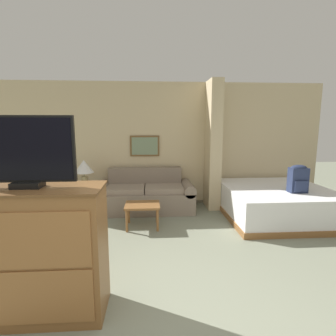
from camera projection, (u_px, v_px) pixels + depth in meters
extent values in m
cube|color=#CCB78E|center=(162.00, 144.00, 5.65)|extent=(6.94, 0.12, 2.60)
cube|color=#70644E|center=(162.00, 202.00, 5.79)|extent=(6.94, 0.02, 0.06)
cube|color=brown|center=(145.00, 146.00, 5.55)|extent=(0.62, 0.02, 0.44)
cube|color=gray|center=(145.00, 146.00, 5.54)|extent=(0.55, 0.01, 0.37)
cube|color=#CCB78E|center=(213.00, 145.00, 5.37)|extent=(0.24, 0.58, 2.60)
cube|color=gray|center=(145.00, 201.00, 5.29)|extent=(1.52, 0.84, 0.41)
cube|color=gray|center=(145.00, 177.00, 5.54)|extent=(1.52, 0.20, 0.42)
cube|color=gray|center=(102.00, 201.00, 5.23)|extent=(0.21, 0.84, 0.41)
cylinder|color=gray|center=(101.00, 189.00, 5.19)|extent=(0.23, 0.84, 0.23)
cube|color=gray|center=(188.00, 200.00, 5.35)|extent=(0.21, 0.84, 0.41)
cylinder|color=gray|center=(188.00, 188.00, 5.31)|extent=(0.23, 0.84, 0.23)
cube|color=gray|center=(126.00, 189.00, 5.18)|extent=(0.74, 0.60, 0.10)
cube|color=gray|center=(164.00, 188.00, 5.23)|extent=(0.74, 0.60, 0.10)
cube|color=brown|center=(142.00, 205.00, 4.40)|extent=(0.58, 0.48, 0.04)
cylinder|color=brown|center=(127.00, 221.00, 4.22)|extent=(0.04, 0.04, 0.37)
cylinder|color=brown|center=(158.00, 220.00, 4.25)|extent=(0.04, 0.04, 0.37)
cylinder|color=brown|center=(129.00, 213.00, 4.61)|extent=(0.04, 0.04, 0.37)
cylinder|color=brown|center=(157.00, 212.00, 4.64)|extent=(0.04, 0.04, 0.37)
cube|color=brown|center=(85.00, 184.00, 5.18)|extent=(0.46, 0.46, 0.04)
cylinder|color=brown|center=(72.00, 201.00, 5.02)|extent=(0.04, 0.04, 0.54)
cylinder|color=brown|center=(94.00, 201.00, 5.05)|extent=(0.04, 0.04, 0.54)
cylinder|color=brown|center=(78.00, 196.00, 5.42)|extent=(0.04, 0.04, 0.54)
cylinder|color=brown|center=(98.00, 195.00, 5.44)|extent=(0.04, 0.04, 0.54)
cylinder|color=tan|center=(85.00, 180.00, 5.17)|extent=(0.13, 0.13, 0.13)
cylinder|color=tan|center=(84.00, 175.00, 5.15)|extent=(0.02, 0.02, 0.08)
cone|color=silver|center=(84.00, 166.00, 5.13)|extent=(0.37, 0.37, 0.25)
cube|color=brown|center=(34.00, 254.00, 2.32)|extent=(1.23, 0.49, 1.17)
cube|color=brown|center=(28.00, 189.00, 2.22)|extent=(1.25, 0.51, 0.02)
cube|color=#946133|center=(17.00, 241.00, 2.04)|extent=(1.13, 0.01, 0.47)
cube|color=#946133|center=(23.00, 298.00, 2.12)|extent=(1.13, 0.01, 0.47)
cube|color=black|center=(28.00, 185.00, 2.22)|extent=(0.24, 0.16, 0.05)
cube|color=black|center=(25.00, 149.00, 2.17)|extent=(0.82, 0.04, 0.55)
cube|color=black|center=(23.00, 149.00, 2.15)|extent=(0.78, 0.01, 0.51)
cube|color=brown|center=(275.00, 214.00, 4.94)|extent=(1.87, 1.90, 0.10)
cube|color=white|center=(276.00, 200.00, 4.89)|extent=(1.83, 1.86, 0.47)
cube|color=white|center=(260.00, 182.00, 5.56)|extent=(1.71, 0.36, 0.10)
cube|color=#232D4C|center=(298.00, 180.00, 4.49)|extent=(0.29, 0.18, 0.43)
cube|color=#232D4C|center=(301.00, 186.00, 4.40)|extent=(0.22, 0.03, 0.19)
ellipsoid|color=#232D4C|center=(299.00, 168.00, 4.45)|extent=(0.28, 0.18, 0.10)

